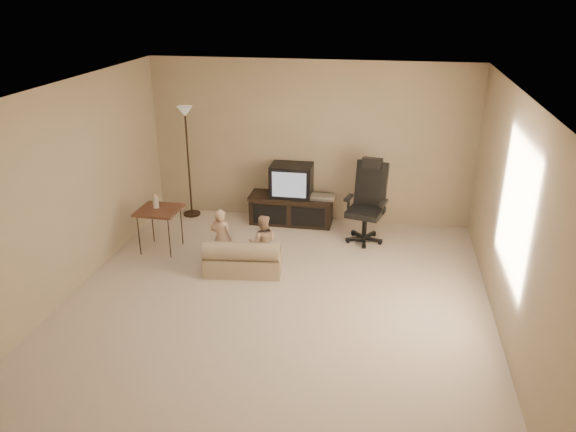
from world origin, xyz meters
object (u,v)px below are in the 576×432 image
(floor_lamp, at_px, (187,137))
(toddler_left, at_px, (221,238))
(toddler_right, at_px, (263,243))
(child_sofa, at_px, (243,259))
(tv_stand, at_px, (292,199))
(office_chair, at_px, (367,212))
(side_table, at_px, (159,210))

(floor_lamp, bearing_deg, toddler_left, -58.90)
(toddler_left, height_order, toddler_right, toddler_left)
(child_sofa, bearing_deg, floor_lamp, 119.37)
(tv_stand, xyz_separation_m, office_chair, (1.19, -0.44, 0.04))
(toddler_right, bearing_deg, toddler_left, -8.01)
(toddler_right, bearing_deg, floor_lamp, -57.41)
(floor_lamp, relative_size, toddler_left, 2.17)
(office_chair, relative_size, floor_lamp, 0.68)
(floor_lamp, distance_m, toddler_right, 2.47)
(tv_stand, xyz_separation_m, side_table, (-1.66, -1.29, 0.20))
(side_table, height_order, toddler_right, side_table)
(side_table, bearing_deg, toddler_left, -19.60)
(office_chair, bearing_deg, child_sofa, -124.84)
(floor_lamp, distance_m, toddler_left, 2.16)
(child_sofa, xyz_separation_m, toddler_right, (0.24, 0.15, 0.19))
(toddler_right, bearing_deg, side_table, -22.77)
(tv_stand, xyz_separation_m, toddler_left, (-0.66, -1.65, 0.02))
(office_chair, height_order, child_sofa, office_chair)
(office_chair, distance_m, toddler_left, 2.21)
(tv_stand, bearing_deg, floor_lamp, 178.41)
(child_sofa, bearing_deg, side_table, 153.12)
(tv_stand, bearing_deg, toddler_left, -111.88)
(toddler_left, bearing_deg, side_table, -12.94)
(toddler_left, bearing_deg, toddler_right, -170.55)
(tv_stand, xyz_separation_m, toddler_right, (-0.10, -1.62, -0.01))
(toddler_left, relative_size, toddler_right, 1.07)
(office_chair, relative_size, child_sofa, 1.15)
(office_chair, distance_m, toddler_right, 1.75)
(office_chair, bearing_deg, toddler_left, -132.54)
(side_table, distance_m, toddler_right, 1.60)
(side_table, relative_size, child_sofa, 0.80)
(tv_stand, relative_size, side_table, 1.59)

